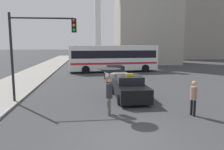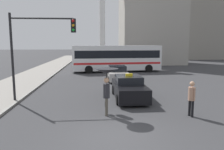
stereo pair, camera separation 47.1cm
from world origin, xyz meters
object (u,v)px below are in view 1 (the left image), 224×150
at_px(taxi, 129,88).
at_px(traffic_light, 39,40).
at_px(monument_cross, 98,7).
at_px(sedan_red, 115,74).
at_px(pedestrian_man, 194,95).
at_px(city_bus, 113,57).
at_px(pedestrian_with_umbrella, 109,77).

bearing_deg(taxi, traffic_light, 3.40).
height_order(taxi, monument_cross, monument_cross).
relative_size(sedan_red, pedestrian_man, 2.34).
xyz_separation_m(sedan_red, city_bus, (0.62, 6.87, 1.19)).
height_order(city_bus, traffic_light, traffic_light).
bearing_deg(monument_cross, city_bus, -80.81).
distance_m(city_bus, monument_cross, 11.82).
relative_size(city_bus, pedestrian_man, 6.55).
bearing_deg(pedestrian_with_umbrella, sedan_red, -1.00).
bearing_deg(taxi, sedan_red, -90.24).
bearing_deg(traffic_light, taxi, 3.40).
relative_size(taxi, pedestrian_with_umbrella, 1.97).
bearing_deg(pedestrian_man, city_bus, 173.78).
distance_m(traffic_light, monument_cross, 24.33).
distance_m(taxi, traffic_light, 6.21).
relative_size(taxi, sedan_red, 1.13).
distance_m(city_bus, traffic_light, 15.62).
relative_size(pedestrian_with_umbrella, monument_cross, 0.14).
xyz_separation_m(taxi, pedestrian_with_umbrella, (-1.62, -3.26, 1.21)).
xyz_separation_m(sedan_red, pedestrian_with_umbrella, (-1.65, -10.34, 1.24)).
height_order(sedan_red, monument_cross, monument_cross).
relative_size(city_bus, monument_cross, 0.67).
bearing_deg(taxi, pedestrian_with_umbrella, 63.55).
bearing_deg(traffic_light, monument_cross, 78.66).
bearing_deg(monument_cross, pedestrian_with_umbrella, -91.84).
relative_size(pedestrian_with_umbrella, pedestrian_man, 1.34).
xyz_separation_m(pedestrian_with_umbrella, monument_cross, (0.84, 26.10, 7.61)).
distance_m(pedestrian_with_umbrella, monument_cross, 27.20).
bearing_deg(city_bus, pedestrian_with_umbrella, -12.47).
height_order(pedestrian_with_umbrella, monument_cross, monument_cross).
height_order(taxi, sedan_red, taxi).
xyz_separation_m(city_bus, monument_cross, (-1.44, 8.89, 7.66)).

